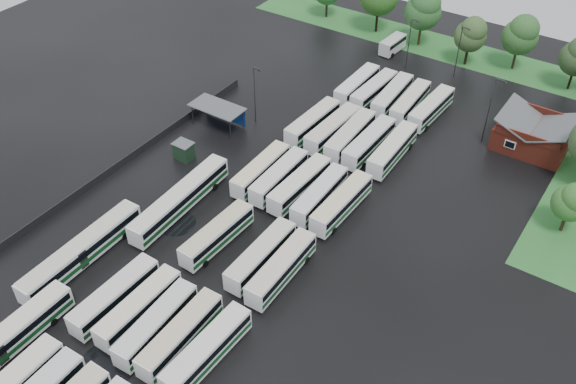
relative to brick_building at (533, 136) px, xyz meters
The scene contains 44 objects.
ground 49.08m from the brick_building, 119.30° to the right, with size 160.00×160.00×0.00m, color black.
brick_building is the anchor object (origin of this frame).
wash_shed 46.14m from the brick_building, 153.27° to the right, with size 8.20×4.20×3.58m.
utility_hut 50.26m from the brick_building, 143.11° to the right, with size 2.70×2.20×2.62m.
grass_strip_north 31.19m from the brick_building, 134.96° to the left, with size 80.00×10.00×0.01m, color #286C2A.
west_fence 57.83m from the brick_building, 143.04° to the right, with size 0.10×50.00×1.20m, color #2D2D30.
bus_r1c0 62.00m from the brick_building, 117.20° to the right, with size 2.60×11.46×3.18m.
bus_r1c1 60.30m from the brick_building, 114.56° to the right, with size 2.38×11.15×3.10m.
bus_r1c2 59.65m from the brick_building, 111.63° to the right, with size 2.89×11.23×3.10m.
bus_r1c3 58.29m from the brick_building, 109.00° to the right, with size 2.64×11.30×3.13m.
bus_r1c4 57.25m from the brick_building, 105.67° to the right, with size 2.75×11.53×3.19m.
bus_r2c1 48.45m from the brick_building, 121.31° to the right, with size 2.81×11.28×3.12m.
bus_r2c3 45.37m from the brick_building, 114.39° to the right, with size 2.49×11.33×3.15m.
bus_r2c4 44.49m from the brick_building, 110.55° to the right, with size 2.69×11.51×3.19m.
bus_r3c0 39.84m from the brick_building, 135.12° to the right, with size 2.57×11.11×3.08m.
bus_r3c1 37.71m from the brick_building, 132.18° to the right, with size 2.55×11.14×3.09m.
bus_r3c2 35.58m from the brick_building, 128.39° to the right, with size 2.80×11.55×3.20m.
bus_r3c3 33.87m from the brick_building, 123.80° to the right, with size 2.64×11.14×3.09m.
bus_r3c4 32.13m from the brick_building, 119.04° to the right, with size 2.70×11.55×3.20m.
bus_r4c0 31.94m from the brick_building, 153.21° to the right, with size 2.88×11.53×3.18m.
bus_r4c1 28.88m from the brick_building, 150.23° to the right, with size 2.94×11.79×3.26m.
bus_r4c2 26.37m from the brick_building, 146.91° to the right, with size 2.86×11.77×3.26m.
bus_r4c3 23.81m from the brick_building, 142.91° to the right, with size 2.64×11.64×3.23m.
bus_r4c4 20.90m from the brick_building, 137.61° to the right, with size 2.78×11.76×3.26m.
bus_r5c0 28.37m from the brick_building, behind, with size 2.40×11.21×3.12m.
bus_r5c1 25.30m from the brick_building, behind, with size 2.83×11.22×3.10m.
bus_r5c2 22.10m from the brick_building, behind, with size 2.98×11.46×3.16m.
bus_r5c3 18.93m from the brick_building, behind, with size 2.81×11.16×3.08m.
bus_r5c4 15.45m from the brick_building, behind, with size 2.86×11.37×3.14m.
artic_bus_west_a 74.00m from the brick_building, 116.66° to the right, with size 2.53×16.82×3.12m.
artic_bus_west_b 51.13m from the brick_building, 130.44° to the right, with size 3.09×17.45×3.22m.
artic_bus_west_c 63.88m from the brick_building, 124.83° to the right, with size 2.65×17.29×3.20m.
minibus 33.91m from the brick_building, 152.88° to the left, with size 2.68×6.18×2.64m.
tree_north_2 34.45m from the brick_building, 142.95° to the left, with size 6.61×6.61×10.95m.
tree_north_3 25.42m from the brick_building, 133.25° to the left, with size 5.49×5.48×9.08m.
tree_north_4 23.99m from the brick_building, 114.48° to the left, with size 6.10×6.10×10.11m.
tree_east_0 18.27m from the brick_building, 60.05° to the right, with size 4.64×4.60×7.62m.
lamp_post_ne 7.93m from the brick_building, 158.67° to the right, with size 1.62×0.32×10.50m.
lamp_post_nw 40.97m from the brick_building, 155.52° to the right, with size 1.45×0.28×9.42m.
lamp_post_back_w 27.81m from the brick_building, 156.17° to the left, with size 1.42×0.28×9.22m.
lamp_post_back_e 21.92m from the brick_building, 142.48° to the left, with size 1.41×0.27×9.14m.
puddle_0 65.56m from the brick_building, 111.12° to the right, with size 6.08×6.08×0.01m, color black.
puddle_2 52.22m from the brick_building, 127.76° to the right, with size 4.88×4.88×0.01m, color black.
puddle_3 46.08m from the brick_building, 113.28° to the right, with size 3.85×3.85×0.01m, color black.
Camera 1 is at (37.02, -40.34, 54.97)m, focal length 40.00 mm.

